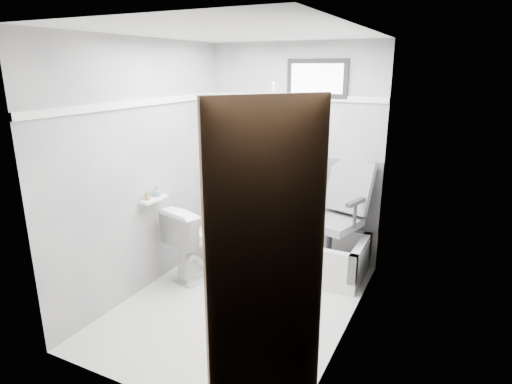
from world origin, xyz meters
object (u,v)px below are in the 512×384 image
Objects in this scene: office_chair at (331,215)px; soap_bottle_a at (147,195)px; bathtub at (295,250)px; soap_bottle_b at (157,192)px; toilet at (203,240)px; door at (286,295)px.

office_chair reaches higher than soap_bottle_a.
soap_bottle_a is (-1.13, -1.02, 0.76)m from bathtub.
office_chair is at bearing 31.29° from soap_bottle_b.
office_chair is at bearing 35.03° from soap_bottle_a.
toilet is at bearing 53.95° from soap_bottle_a.
soap_bottle_a is 0.90× the size of soap_bottle_b.
soap_bottle_b is (-1.50, -0.91, 0.29)m from office_chair.
door reaches higher than soap_bottle_a.
office_chair reaches higher than soap_bottle_b.
door is (0.42, -2.24, 0.33)m from office_chair.
door is 2.26m from soap_bottle_a.
office_chair is (0.37, 0.03, 0.46)m from bathtub.
bathtub is at bearing -159.00° from office_chair.
office_chair is at bearing -137.67° from toilet.
soap_bottle_a is at bearing 148.14° from door.
soap_bottle_b is (-1.13, -0.88, 0.75)m from bathtub.
office_chair is 0.55× the size of door.
soap_bottle_a is (-1.92, 1.19, -0.03)m from door.
soap_bottle_b is at bearing 145.22° from door.
toilet reaches higher than bathtub.
soap_bottle_b is (0.00, 0.14, -0.01)m from soap_bottle_a.
toilet is 0.40× the size of door.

